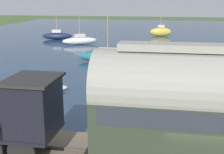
% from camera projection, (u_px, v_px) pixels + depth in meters
% --- Properties ---
extents(harbor_water, '(80.00, 80.00, 0.01)m').
position_uv_depth(harbor_water, '(175.00, 38.00, 52.19)').
color(harbor_water, navy).
rests_on(harbor_water, ground).
extents(steam_locomotive, '(2.23, 5.11, 3.44)m').
position_uv_depth(steam_locomotive, '(7.00, 112.00, 11.86)').
color(steam_locomotive, black).
rests_on(steam_locomotive, rail_embankment).
extents(sailboat_white, '(3.72, 5.04, 8.88)m').
position_uv_depth(sailboat_white, '(80.00, 40.00, 44.51)').
color(sailboat_white, white).
rests_on(sailboat_white, harbor_water).
extents(sailboat_teal, '(1.60, 6.51, 5.74)m').
position_uv_depth(sailboat_teal, '(108.00, 57.00, 32.30)').
color(sailboat_teal, '#1E707A').
rests_on(sailboat_teal, harbor_water).
extents(sailboat_navy, '(2.43, 4.94, 8.89)m').
position_uv_depth(sailboat_navy, '(57.00, 35.00, 49.69)').
color(sailboat_navy, '#192347').
rests_on(sailboat_navy, harbor_water).
extents(sailboat_yellow, '(1.85, 3.85, 5.86)m').
position_uv_depth(sailboat_yellow, '(161.00, 31.00, 54.05)').
color(sailboat_yellow, gold).
rests_on(sailboat_yellow, harbor_water).
extents(rowboat_near_shore, '(1.50, 2.42, 0.44)m').
position_uv_depth(rowboat_near_shore, '(141.00, 85.00, 23.21)').
color(rowboat_near_shore, '#B7B2A3').
rests_on(rowboat_near_shore, harbor_water).
extents(rowboat_far_out, '(1.91, 1.70, 0.42)m').
position_uv_depth(rowboat_far_out, '(218.00, 89.00, 22.37)').
color(rowboat_far_out, '#B7B2A3').
rests_on(rowboat_far_out, harbor_water).
extents(rowboat_mid_harbor, '(2.31, 2.86, 0.50)m').
position_uv_depth(rowboat_mid_harbor, '(48.00, 89.00, 22.04)').
color(rowboat_mid_harbor, silver).
rests_on(rowboat_mid_harbor, harbor_water).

